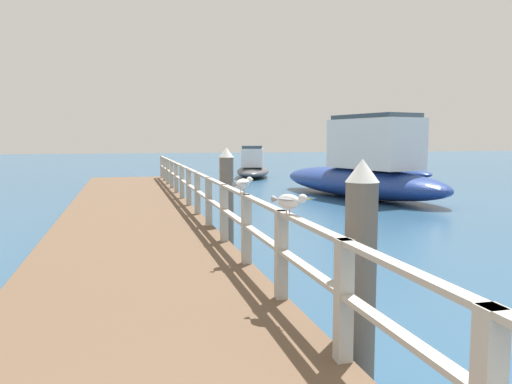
# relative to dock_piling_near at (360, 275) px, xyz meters

# --- Properties ---
(pier_deck) EXTENTS (3.07, 24.04, 0.52)m
(pier_deck) POSITION_rel_dock_piling_near_xyz_m (-1.84, 7.51, -0.78)
(pier_deck) COLOR brown
(pier_deck) RESTS_ON ground_plane
(pier_railing) EXTENTS (0.12, 22.56, 0.95)m
(pier_railing) POSITION_rel_dock_piling_near_xyz_m (-0.38, 7.51, 0.08)
(pier_railing) COLOR #B2ADA3
(pier_railing) RESTS_ON pier_deck
(dock_piling_near) EXTENTS (0.29, 0.29, 2.05)m
(dock_piling_near) POSITION_rel_dock_piling_near_xyz_m (0.00, 0.00, 0.00)
(dock_piling_near) COLOR #6B6056
(dock_piling_near) RESTS_ON ground_plane
(dock_piling_far) EXTENTS (0.29, 0.29, 2.05)m
(dock_piling_far) POSITION_rel_dock_piling_near_xyz_m (0.00, 6.02, 0.00)
(dock_piling_far) COLOR #6B6056
(dock_piling_far) RESTS_ON ground_plane
(seagull_foreground) EXTENTS (0.30, 0.43, 0.21)m
(seagull_foreground) POSITION_rel_dock_piling_near_xyz_m (-0.38, 0.85, 0.57)
(seagull_foreground) COLOR white
(seagull_foreground) RESTS_ON pier_railing
(seagull_background) EXTENTS (0.37, 0.37, 0.21)m
(seagull_background) POSITION_rel_dock_piling_near_xyz_m (-0.37, 2.93, 0.57)
(seagull_background) COLOR white
(seagull_background) RESTS_ON pier_railing
(boat_2) EXTENTS (4.68, 9.19, 3.09)m
(boat_2) POSITION_rel_dock_piling_near_xyz_m (6.73, 13.68, -0.00)
(boat_2) COLOR navy
(boat_2) RESTS_ON ground_plane
(boat_3) EXTENTS (1.59, 4.89, 1.59)m
(boat_3) POSITION_rel_dock_piling_near_xyz_m (13.73, 22.63, -0.51)
(boat_3) COLOR navy
(boat_3) RESTS_ON ground_plane
(boat_4) EXTENTS (3.33, 6.00, 1.82)m
(boat_4) POSITION_rel_dock_piling_near_xyz_m (5.23, 24.71, -0.43)
(boat_4) COLOR #4C4C51
(boat_4) RESTS_ON ground_plane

